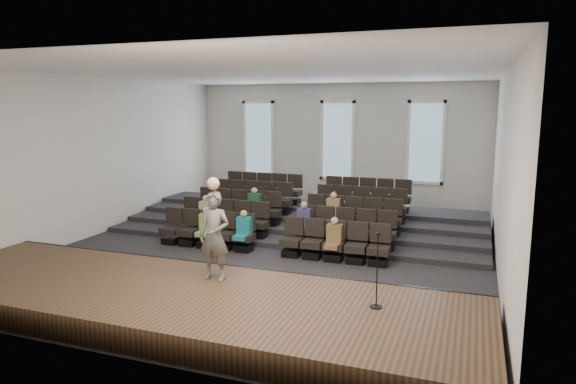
% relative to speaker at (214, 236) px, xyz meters
% --- Properties ---
extents(ground, '(14.00, 14.00, 0.00)m').
position_rel_speaker_xyz_m(ground, '(-0.34, 4.27, -1.43)').
color(ground, black).
rests_on(ground, ground).
extents(ceiling, '(12.00, 14.00, 0.02)m').
position_rel_speaker_xyz_m(ceiling, '(-0.34, 4.27, 3.58)').
color(ceiling, white).
rests_on(ceiling, ground).
extents(wall_back, '(12.00, 0.04, 5.00)m').
position_rel_speaker_xyz_m(wall_back, '(-0.34, 11.29, 1.07)').
color(wall_back, silver).
rests_on(wall_back, ground).
extents(wall_front, '(12.00, 0.04, 5.00)m').
position_rel_speaker_xyz_m(wall_front, '(-0.34, -2.75, 1.07)').
color(wall_front, silver).
rests_on(wall_front, ground).
extents(wall_left, '(0.04, 14.00, 5.00)m').
position_rel_speaker_xyz_m(wall_left, '(-6.36, 4.27, 1.07)').
color(wall_left, silver).
rests_on(wall_left, ground).
extents(wall_right, '(0.04, 14.00, 5.00)m').
position_rel_speaker_xyz_m(wall_right, '(5.68, 4.27, 1.07)').
color(wall_right, silver).
rests_on(wall_right, ground).
extents(stage, '(11.80, 3.60, 0.50)m').
position_rel_speaker_xyz_m(stage, '(-0.34, -0.83, -1.18)').
color(stage, '#47361E').
rests_on(stage, ground).
extents(stage_lip, '(11.80, 0.06, 0.52)m').
position_rel_speaker_xyz_m(stage_lip, '(-0.34, 0.94, -1.18)').
color(stage_lip, black).
rests_on(stage_lip, ground).
extents(risers, '(11.80, 4.80, 0.60)m').
position_rel_speaker_xyz_m(risers, '(-0.34, 7.44, -1.24)').
color(risers, black).
rests_on(risers, ground).
extents(seating_rows, '(6.80, 4.70, 1.67)m').
position_rel_speaker_xyz_m(seating_rows, '(-0.34, 5.81, -0.75)').
color(seating_rows, black).
rests_on(seating_rows, ground).
extents(windows, '(8.44, 0.10, 3.24)m').
position_rel_speaker_xyz_m(windows, '(-0.34, 11.23, 1.27)').
color(windows, white).
rests_on(windows, wall_back).
extents(audience, '(4.85, 2.64, 1.10)m').
position_rel_speaker_xyz_m(audience, '(-0.70, 4.58, -0.62)').
color(audience, '#73AD45').
rests_on(audience, seating_rows).
extents(speaker, '(0.69, 0.46, 1.87)m').
position_rel_speaker_xyz_m(speaker, '(0.00, 0.00, 0.00)').
color(speaker, '#5D5A58').
rests_on(speaker, stage).
extents(mic_stand, '(0.23, 0.23, 1.40)m').
position_rel_speaker_xyz_m(mic_stand, '(3.46, -0.37, -0.52)').
color(mic_stand, black).
rests_on(mic_stand, stage).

